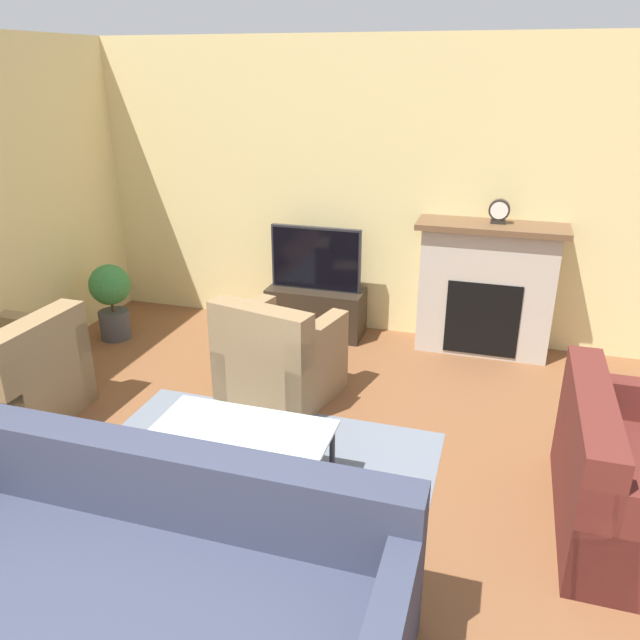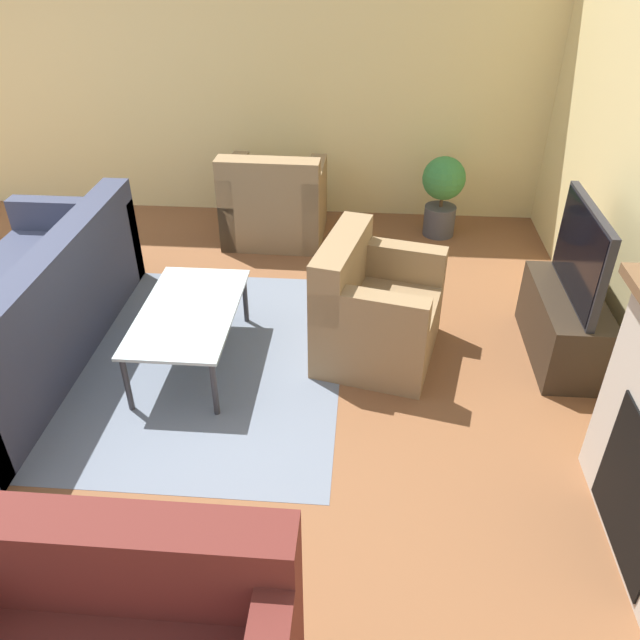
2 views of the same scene
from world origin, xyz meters
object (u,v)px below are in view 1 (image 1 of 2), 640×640
(armchair_by_window, at_px, (17,382))
(coffee_table, at_px, (240,437))
(mantel_clock, at_px, (499,211))
(couch_sectional, at_px, (145,589))
(armchair_accent, at_px, (278,360))
(potted_plant, at_px, (111,296))
(tv, at_px, (316,259))

(armchair_by_window, bearing_deg, coffee_table, 82.83)
(coffee_table, height_order, mantel_clock, mantel_clock)
(couch_sectional, bearing_deg, armchair_by_window, 143.63)
(couch_sectional, distance_m, mantel_clock, 4.01)
(armchair_by_window, bearing_deg, armchair_accent, 119.18)
(mantel_clock, bearing_deg, armchair_by_window, -145.23)
(armchair_accent, bearing_deg, coffee_table, 112.33)
(mantel_clock, bearing_deg, armchair_accent, -138.73)
(armchair_by_window, distance_m, coffee_table, 1.92)
(potted_plant, bearing_deg, armchair_accent, -17.45)
(armchair_by_window, relative_size, potted_plant, 1.21)
(couch_sectional, relative_size, armchair_accent, 2.46)
(tv, height_order, mantel_clock, mantel_clock)
(couch_sectional, xyz_separation_m, coffee_table, (-0.03, 1.14, 0.08))
(armchair_by_window, bearing_deg, tv, 144.33)
(armchair_by_window, bearing_deg, mantel_clock, 126.06)
(tv, xyz_separation_m, armchair_accent, (0.08, -1.25, -0.46))
(armchair_by_window, distance_m, mantel_clock, 4.05)
(armchair_by_window, distance_m, potted_plant, 1.51)
(armchair_by_window, relative_size, coffee_table, 0.81)
(tv, distance_m, coffee_table, 2.48)
(tv, bearing_deg, coffee_table, -83.52)
(couch_sectional, distance_m, armchair_accent, 2.33)
(armchair_accent, xyz_separation_m, coffee_table, (0.20, -1.18, 0.06))
(coffee_table, bearing_deg, potted_plant, 139.69)
(armchair_accent, height_order, mantel_clock, mantel_clock)
(potted_plant, distance_m, mantel_clock, 3.61)
(tv, distance_m, potted_plant, 1.96)
(armchair_accent, relative_size, potted_plant, 1.32)
(tv, bearing_deg, potted_plant, -160.09)
(tv, height_order, coffee_table, tv)
(coffee_table, bearing_deg, armchair_accent, 99.54)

